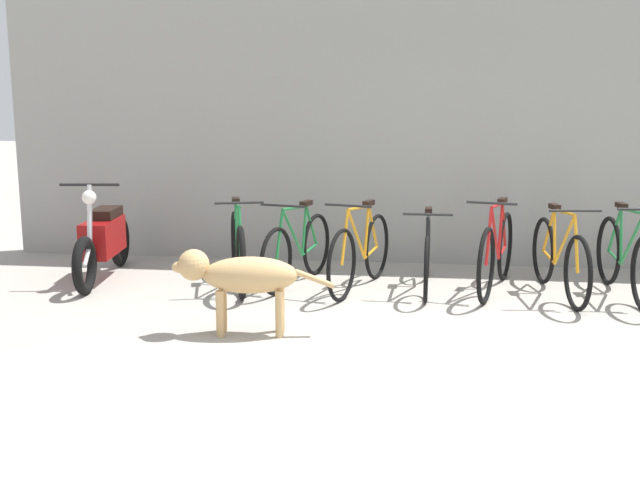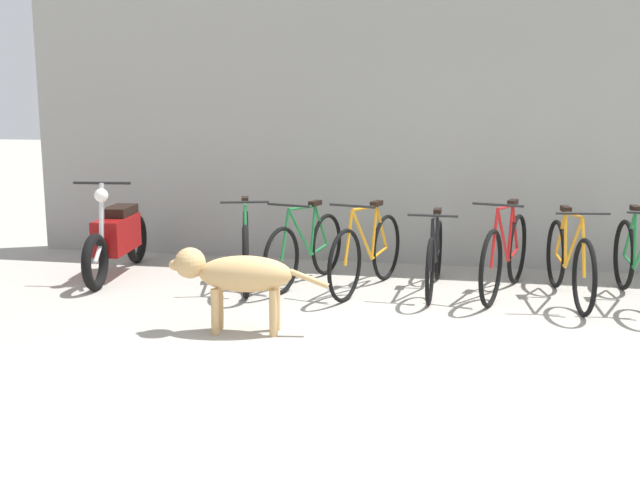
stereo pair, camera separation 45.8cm
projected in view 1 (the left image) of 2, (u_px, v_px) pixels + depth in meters
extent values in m
plane|color=#9E998E|center=(426.00, 364.00, 5.25)|extent=(60.00, 60.00, 0.00)
cube|color=gray|center=(427.00, 124.00, 8.40)|extent=(9.77, 0.20, 3.16)
torus|color=black|center=(241.00, 263.00, 6.95)|extent=(0.26, 0.68, 0.69)
torus|color=black|center=(235.00, 244.00, 7.89)|extent=(0.26, 0.68, 0.69)
cylinder|color=#1E7238|center=(238.00, 232.00, 7.27)|extent=(0.17, 0.47, 0.57)
cylinder|color=#1E7238|center=(237.00, 229.00, 7.55)|extent=(0.06, 0.13, 0.52)
cylinder|color=#1E7238|center=(237.00, 205.00, 7.27)|extent=(0.19, 0.55, 0.06)
cylinder|color=#1E7238|center=(236.00, 249.00, 7.72)|extent=(0.14, 0.36, 0.08)
cylinder|color=#1E7238|center=(236.00, 224.00, 7.72)|extent=(0.11, 0.29, 0.48)
cylinder|color=#1E7238|center=(240.00, 235.00, 6.97)|extent=(0.08, 0.17, 0.51)
cube|color=black|center=(236.00, 200.00, 7.54)|extent=(0.12, 0.19, 0.05)
cylinder|color=black|center=(239.00, 203.00, 6.99)|extent=(0.45, 0.16, 0.02)
torus|color=black|center=(276.00, 261.00, 7.10)|extent=(0.22, 0.64, 0.66)
torus|color=black|center=(316.00, 244.00, 7.96)|extent=(0.22, 0.64, 0.66)
cylinder|color=#1E7238|center=(293.00, 233.00, 7.39)|extent=(0.16, 0.46, 0.54)
cylinder|color=#1E7238|center=(304.00, 231.00, 7.64)|extent=(0.06, 0.13, 0.50)
cylinder|color=#1E7238|center=(295.00, 208.00, 7.39)|extent=(0.18, 0.54, 0.06)
cylinder|color=#1E7238|center=(310.00, 250.00, 7.80)|extent=(0.12, 0.36, 0.08)
cylinder|color=#1E7238|center=(311.00, 226.00, 7.80)|extent=(0.10, 0.28, 0.46)
cylinder|color=#1E7238|center=(279.00, 235.00, 7.12)|extent=(0.07, 0.17, 0.48)
cube|color=black|center=(306.00, 203.00, 7.64)|extent=(0.12, 0.19, 0.05)
cylinder|color=black|center=(282.00, 206.00, 7.13)|extent=(0.45, 0.15, 0.02)
torus|color=black|center=(342.00, 265.00, 6.87)|extent=(0.22, 0.67, 0.68)
torus|color=black|center=(377.00, 247.00, 7.76)|extent=(0.22, 0.67, 0.68)
cylinder|color=orange|center=(357.00, 235.00, 7.17)|extent=(0.16, 0.48, 0.56)
cylinder|color=orange|center=(367.00, 232.00, 7.44)|extent=(0.06, 0.13, 0.52)
cylinder|color=orange|center=(359.00, 208.00, 7.17)|extent=(0.18, 0.56, 0.06)
cylinder|color=orange|center=(371.00, 252.00, 7.60)|extent=(0.13, 0.37, 0.08)
cylinder|color=orange|center=(373.00, 227.00, 7.60)|extent=(0.11, 0.29, 0.47)
cylinder|color=orange|center=(345.00, 237.00, 6.89)|extent=(0.07, 0.18, 0.50)
cube|color=black|center=(369.00, 203.00, 7.43)|extent=(0.12, 0.19, 0.05)
cylinder|color=black|center=(348.00, 206.00, 6.91)|extent=(0.45, 0.15, 0.02)
torus|color=black|center=(426.00, 270.00, 6.83)|extent=(0.05, 0.62, 0.62)
torus|color=black|center=(428.00, 249.00, 7.83)|extent=(0.05, 0.62, 0.62)
cylinder|color=black|center=(427.00, 240.00, 7.18)|extent=(0.04, 0.51, 0.51)
cylinder|color=black|center=(428.00, 237.00, 7.47)|extent=(0.03, 0.13, 0.47)
cylinder|color=black|center=(428.00, 216.00, 7.19)|extent=(0.04, 0.59, 0.06)
cylinder|color=black|center=(428.00, 254.00, 7.65)|extent=(0.04, 0.39, 0.07)
cylinder|color=black|center=(428.00, 231.00, 7.66)|extent=(0.04, 0.31, 0.43)
cylinder|color=black|center=(427.00, 244.00, 6.87)|extent=(0.03, 0.18, 0.46)
cube|color=black|center=(429.00, 210.00, 7.48)|extent=(0.07, 0.18, 0.05)
cylinder|color=black|center=(428.00, 214.00, 6.90)|extent=(0.46, 0.04, 0.02)
torus|color=black|center=(486.00, 266.00, 6.78)|extent=(0.23, 0.69, 0.71)
torus|color=black|center=(505.00, 246.00, 7.71)|extent=(0.23, 0.69, 0.71)
cylinder|color=red|center=(495.00, 234.00, 7.10)|extent=(0.16, 0.50, 0.59)
cylinder|color=red|center=(500.00, 231.00, 7.37)|extent=(0.06, 0.13, 0.54)
cylinder|color=red|center=(497.00, 205.00, 7.10)|extent=(0.19, 0.58, 0.06)
cylinder|color=red|center=(502.00, 252.00, 7.54)|extent=(0.13, 0.38, 0.08)
cylinder|color=red|center=(504.00, 225.00, 7.54)|extent=(0.11, 0.30, 0.49)
cylinder|color=red|center=(489.00, 236.00, 6.80)|extent=(0.08, 0.18, 0.52)
cube|color=black|center=(502.00, 201.00, 7.37)|extent=(0.12, 0.19, 0.05)
cylinder|color=black|center=(492.00, 203.00, 6.82)|extent=(0.45, 0.15, 0.02)
torus|color=black|center=(578.00, 273.00, 6.55)|extent=(0.13, 0.68, 0.68)
torus|color=black|center=(543.00, 251.00, 7.57)|extent=(0.13, 0.68, 0.68)
cylinder|color=orange|center=(565.00, 240.00, 6.91)|extent=(0.09, 0.51, 0.56)
cylinder|color=orange|center=(555.00, 237.00, 7.20)|extent=(0.04, 0.13, 0.51)
cylinder|color=orange|center=(564.00, 212.00, 6.91)|extent=(0.10, 0.59, 0.06)
cylinder|color=orange|center=(549.00, 257.00, 7.38)|extent=(0.08, 0.39, 0.08)
cylinder|color=orange|center=(549.00, 231.00, 7.39)|extent=(0.07, 0.31, 0.47)
cylinder|color=orange|center=(576.00, 244.00, 6.59)|extent=(0.05, 0.18, 0.50)
cube|color=black|center=(555.00, 207.00, 7.20)|extent=(0.09, 0.19, 0.05)
cylinder|color=black|center=(575.00, 211.00, 6.61)|extent=(0.46, 0.08, 0.02)
torus|color=black|center=(609.00, 251.00, 7.53)|extent=(0.09, 0.69, 0.69)
cylinder|color=#1E7238|center=(632.00, 240.00, 6.86)|extent=(0.06, 0.52, 0.57)
cylinder|color=#1E7238|center=(621.00, 236.00, 7.16)|extent=(0.04, 0.13, 0.52)
cylinder|color=#1E7238|center=(632.00, 211.00, 6.87)|extent=(0.07, 0.60, 0.06)
cylinder|color=#1E7238|center=(615.00, 257.00, 7.34)|extent=(0.05, 0.39, 0.08)
cylinder|color=#1E7238|center=(615.00, 230.00, 7.34)|extent=(0.05, 0.31, 0.48)
cube|color=black|center=(621.00, 205.00, 7.16)|extent=(0.08, 0.18, 0.05)
torus|color=black|center=(85.00, 266.00, 7.13)|extent=(0.17, 0.57, 0.56)
torus|color=black|center=(120.00, 241.00, 8.40)|extent=(0.17, 0.57, 0.56)
cube|color=maroon|center=(103.00, 237.00, 7.73)|extent=(0.38, 0.82, 0.36)
cube|color=black|center=(106.00, 213.00, 7.83)|extent=(0.31, 0.53, 0.10)
cylinder|color=silver|center=(90.00, 215.00, 7.28)|extent=(0.07, 0.15, 0.59)
cylinder|color=silver|center=(87.00, 255.00, 7.21)|extent=(0.07, 0.22, 0.19)
cylinder|color=black|center=(89.00, 185.00, 7.28)|extent=(0.58, 0.11, 0.03)
sphere|color=silver|center=(89.00, 197.00, 7.27)|extent=(0.16, 0.16, 0.14)
ellipsoid|color=tan|center=(250.00, 275.00, 5.85)|extent=(0.78, 0.37, 0.29)
cylinder|color=tan|center=(220.00, 314.00, 5.83)|extent=(0.07, 0.07, 0.37)
cylinder|color=tan|center=(223.00, 309.00, 5.99)|extent=(0.07, 0.07, 0.37)
cylinder|color=tan|center=(279.00, 314.00, 5.82)|extent=(0.07, 0.07, 0.37)
cylinder|color=tan|center=(281.00, 309.00, 5.98)|extent=(0.07, 0.07, 0.37)
sphere|color=tan|center=(194.00, 265.00, 5.85)|extent=(0.27, 0.27, 0.25)
ellipsoid|color=tan|center=(180.00, 267.00, 5.85)|extent=(0.15, 0.11, 0.09)
cylinder|color=tan|center=(315.00, 279.00, 5.85)|extent=(0.32, 0.08, 0.16)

